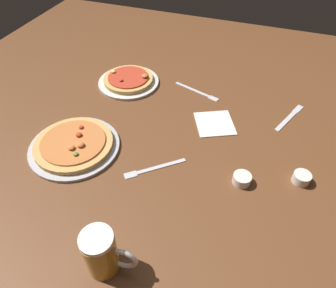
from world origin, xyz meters
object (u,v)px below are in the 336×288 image
(ramekin_sauce, at_px, (242,179))
(napkin_folded, at_px, (215,123))
(pizza_plate_far, at_px, (129,80))
(knife_right, at_px, (290,117))
(fork_spare, at_px, (197,91))
(beer_mug_dark, at_px, (102,253))
(fork_left, at_px, (154,168))
(pizza_plate_near, at_px, (74,145))
(ramekin_butter, at_px, (301,178))

(ramekin_sauce, xyz_separation_m, napkin_folded, (-0.15, 0.26, -0.01))
(pizza_plate_far, xyz_separation_m, knife_right, (0.73, -0.01, -0.01))
(ramekin_sauce, relative_size, fork_spare, 0.27)
(beer_mug_dark, distance_m, ramekin_sauce, 0.50)
(fork_left, relative_size, fork_spare, 0.83)
(napkin_folded, relative_size, fork_spare, 0.68)
(ramekin_sauce, bearing_deg, pizza_plate_near, -175.54)
(beer_mug_dark, relative_size, ramekin_butter, 2.55)
(knife_right, distance_m, fork_spare, 0.41)
(pizza_plate_near, bearing_deg, fork_left, 0.89)
(ramekin_sauce, bearing_deg, fork_spare, 121.68)
(beer_mug_dark, distance_m, napkin_folded, 0.68)
(ramekin_sauce, xyz_separation_m, fork_left, (-0.30, -0.04, -0.01))
(pizza_plate_far, bearing_deg, beer_mug_dark, -69.17)
(beer_mug_dark, bearing_deg, ramekin_butter, 44.81)
(napkin_folded, bearing_deg, fork_spare, 123.48)
(pizza_plate_far, bearing_deg, ramekin_sauce, -34.38)
(ramekin_sauce, height_order, ramekin_butter, ramekin_butter)
(pizza_plate_far, bearing_deg, knife_right, -0.68)
(ramekin_butter, bearing_deg, knife_right, 99.65)
(ramekin_butter, bearing_deg, pizza_plate_far, 156.38)
(napkin_folded, distance_m, knife_right, 0.31)
(napkin_folded, distance_m, fork_spare, 0.23)
(fork_left, bearing_deg, pizza_plate_near, -179.11)
(pizza_plate_near, height_order, ramekin_sauce, pizza_plate_near)
(ramekin_sauce, height_order, napkin_folded, ramekin_sauce)
(pizza_plate_near, xyz_separation_m, fork_spare, (0.33, 0.50, -0.01))
(pizza_plate_far, xyz_separation_m, ramekin_sauce, (0.60, -0.41, 0.00))
(fork_spare, bearing_deg, fork_left, -92.01)
(beer_mug_dark, relative_size, fork_spare, 0.66)
(pizza_plate_far, bearing_deg, fork_spare, 7.13)
(pizza_plate_near, relative_size, beer_mug_dark, 2.25)
(napkin_folded, relative_size, knife_right, 0.73)
(beer_mug_dark, bearing_deg, napkin_folded, 78.30)
(napkin_folded, distance_m, fork_left, 0.34)
(pizza_plate_far, relative_size, knife_right, 1.37)
(pizza_plate_near, bearing_deg, knife_right, 31.44)
(pizza_plate_far, xyz_separation_m, fork_spare, (0.32, 0.04, -0.01))
(napkin_folded, bearing_deg, ramekin_butter, -29.82)
(fork_left, xyz_separation_m, knife_right, (0.42, 0.45, 0.00))
(beer_mug_dark, relative_size, fork_left, 0.80)
(ramekin_sauce, bearing_deg, pizza_plate_far, 145.62)
(napkin_folded, bearing_deg, pizza_plate_far, 161.48)
(pizza_plate_near, relative_size, ramekin_sauce, 5.45)
(ramekin_butter, bearing_deg, ramekin_sauce, -159.90)
(fork_left, bearing_deg, ramekin_butter, 12.91)
(pizza_plate_far, height_order, knife_right, pizza_plate_far)
(ramekin_sauce, distance_m, knife_right, 0.42)
(napkin_folded, xyz_separation_m, fork_spare, (-0.13, 0.19, -0.00))
(pizza_plate_far, height_order, fork_spare, pizza_plate_far)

